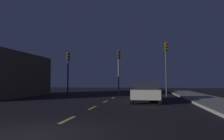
{
  "coord_description": "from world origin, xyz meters",
  "views": [
    {
      "loc": [
        2.99,
        -5.3,
        1.45
      ],
      "look_at": [
        -0.31,
        15.08,
        2.58
      ],
      "focal_mm": 34.44,
      "sensor_mm": 36.0,
      "label": 1
    }
  ],
  "objects_px": {
    "car_stopped_ahead": "(146,92)",
    "traffic_signal_left": "(68,65)",
    "traffic_signal_center": "(119,64)",
    "traffic_signal_right": "(166,59)"
  },
  "relations": [
    {
      "from": "traffic_signal_center",
      "to": "car_stopped_ahead",
      "type": "xyz_separation_m",
      "value": [
        2.79,
        -6.32,
        -2.55
      ]
    },
    {
      "from": "traffic_signal_center",
      "to": "traffic_signal_right",
      "type": "distance_m",
      "value": 4.77
    },
    {
      "from": "traffic_signal_left",
      "to": "traffic_signal_center",
      "type": "bearing_deg",
      "value": 0.0
    },
    {
      "from": "car_stopped_ahead",
      "to": "traffic_signal_left",
      "type": "bearing_deg",
      "value": 142.47
    },
    {
      "from": "traffic_signal_right",
      "to": "traffic_signal_center",
      "type": "bearing_deg",
      "value": -179.98
    },
    {
      "from": "traffic_signal_left",
      "to": "traffic_signal_right",
      "type": "distance_m",
      "value": 10.19
    },
    {
      "from": "traffic_signal_left",
      "to": "traffic_signal_center",
      "type": "height_order",
      "value": "traffic_signal_center"
    },
    {
      "from": "traffic_signal_right",
      "to": "car_stopped_ahead",
      "type": "distance_m",
      "value": 7.25
    },
    {
      "from": "traffic_signal_left",
      "to": "traffic_signal_center",
      "type": "xyz_separation_m",
      "value": [
        5.44,
        0.0,
        0.08
      ]
    },
    {
      "from": "traffic_signal_center",
      "to": "car_stopped_ahead",
      "type": "bearing_deg",
      "value": -66.19
    }
  ]
}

